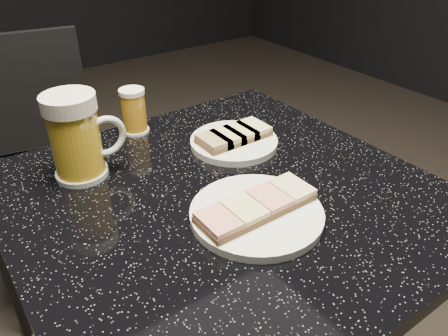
# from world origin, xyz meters

# --- Properties ---
(plate_large) EXTENTS (0.21, 0.21, 0.01)m
(plate_large) POSITION_xyz_m (0.00, -0.09, 0.76)
(plate_large) COLOR white
(plate_large) RESTS_ON table
(plate_small) EXTENTS (0.18, 0.18, 0.01)m
(plate_small) POSITION_xyz_m (0.12, 0.13, 0.76)
(plate_small) COLOR white
(plate_small) RESTS_ON table
(table) EXTENTS (0.70, 0.70, 0.75)m
(table) POSITION_xyz_m (0.00, 0.00, 0.51)
(table) COLOR black
(table) RESTS_ON floor
(beer_mug) EXTENTS (0.13, 0.09, 0.16)m
(beer_mug) POSITION_xyz_m (-0.18, 0.20, 0.83)
(beer_mug) COLOR silver
(beer_mug) RESTS_ON table
(beer_tumbler) EXTENTS (0.06, 0.06, 0.10)m
(beer_tumbler) POSITION_xyz_m (-0.02, 0.30, 0.80)
(beer_tumbler) COLOR silver
(beer_tumbler) RESTS_ON table
(chair) EXTENTS (0.43, 0.43, 0.86)m
(chair) POSITION_xyz_m (-0.15, 0.79, 0.50)
(chair) COLOR black
(chair) RESTS_ON floor
(canapes_on_plate_large) EXTENTS (0.20, 0.07, 0.02)m
(canapes_on_plate_large) POSITION_xyz_m (0.00, -0.09, 0.77)
(canapes_on_plate_large) COLOR #4C3521
(canapes_on_plate_large) RESTS_ON plate_large
(canapes_on_plate_small) EXTENTS (0.15, 0.07, 0.02)m
(canapes_on_plate_small) POSITION_xyz_m (0.12, 0.13, 0.77)
(canapes_on_plate_small) COLOR #4C3521
(canapes_on_plate_small) RESTS_ON plate_small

